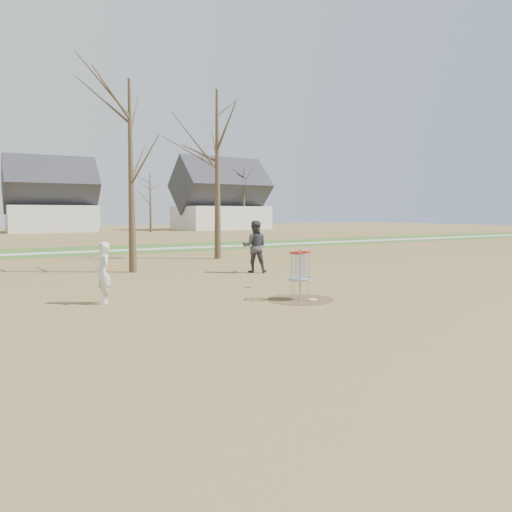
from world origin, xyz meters
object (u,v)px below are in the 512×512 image
(disc_golf_basket, at_px, (300,266))
(disc_grounded, at_px, (313,299))
(player_standing, at_px, (104,273))
(player_throwing, at_px, (255,246))

(disc_golf_basket, bearing_deg, disc_grounded, -43.54)
(disc_grounded, bearing_deg, player_standing, 154.57)
(player_throwing, xyz_separation_m, disc_grounded, (-1.87, -6.19, -1.00))
(player_throwing, distance_m, disc_grounded, 6.55)
(player_throwing, height_order, disc_grounded, player_throwing)
(player_standing, bearing_deg, player_throwing, 119.20)
(disc_golf_basket, bearing_deg, player_standing, 155.73)
(disc_grounded, bearing_deg, disc_golf_basket, 136.46)
(player_standing, bearing_deg, disc_grounded, 64.47)
(player_throwing, bearing_deg, disc_grounded, 103.57)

